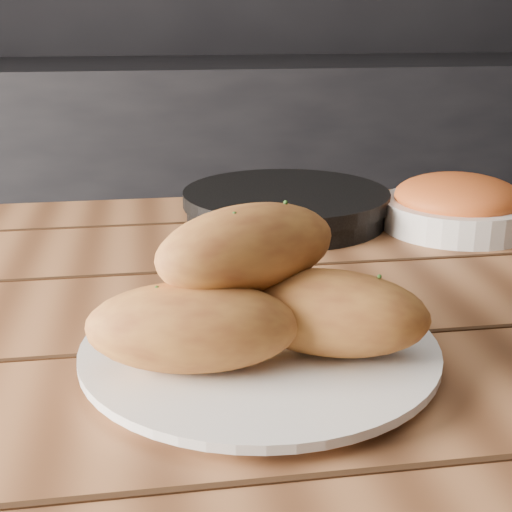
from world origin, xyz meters
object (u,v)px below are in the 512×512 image
at_px(table, 266,381).
at_px(bowl, 457,205).
at_px(bread_rolls, 253,292).
at_px(plate, 260,351).
at_px(skillet, 287,205).

bearing_deg(table, bowl, 35.45).
xyz_separation_m(table, bread_rolls, (-0.03, -0.14, 0.16)).
relative_size(table, plate, 5.02).
bearing_deg(plate, bread_rolls, -149.04).
bearing_deg(plate, table, 78.05).
distance_m(table, skillet, 0.32).
bearing_deg(table, skillet, 74.53).
relative_size(table, bowl, 7.51).
bearing_deg(bread_rolls, plate, 30.96).
distance_m(bread_rolls, bowl, 0.49).
distance_m(skillet, bowl, 0.24).
relative_size(plate, skillet, 0.74).
xyz_separation_m(bread_rolls, bowl, (0.34, 0.35, -0.03)).
relative_size(table, skillet, 3.71).
distance_m(table, bowl, 0.40).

